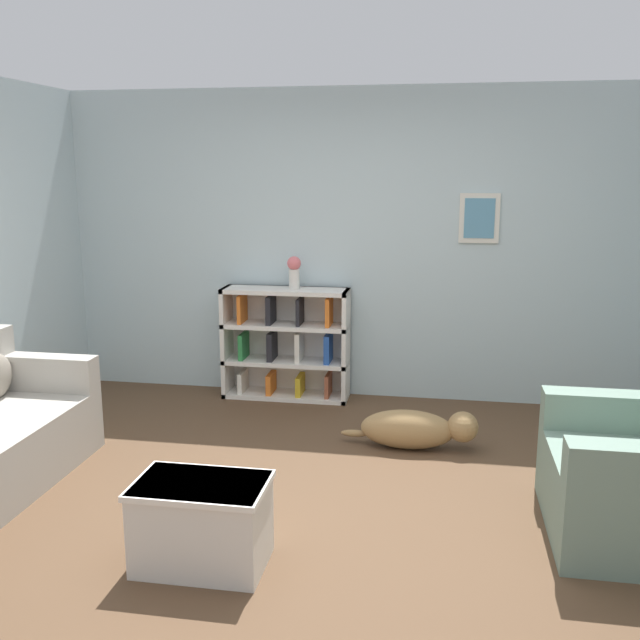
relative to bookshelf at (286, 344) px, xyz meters
The scene contains 6 objects.
ground_plane 2.18m from the bookshelf, 74.25° to the right, with size 14.00×14.00×0.00m, color brown.
wall_back 1.03m from the bookshelf, 19.14° to the left, with size 5.60×0.13×2.60m.
bookshelf is the anchor object (origin of this frame).
coffee_table 2.71m from the bookshelf, 86.54° to the right, with size 0.66×0.43×0.44m.
dog 1.56m from the bookshelf, 40.87° to the right, with size 0.97×0.25×0.29m.
vase 0.64m from the bookshelf, 15.83° to the right, with size 0.12×0.12×0.28m.
Camera 1 is at (0.72, -3.75, 1.96)m, focal length 40.00 mm.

